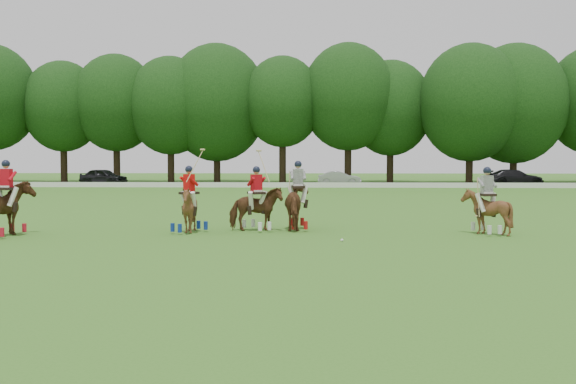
{
  "coord_description": "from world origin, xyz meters",
  "views": [
    {
      "loc": [
        3.18,
        -17.3,
        2.54
      ],
      "look_at": [
        2.31,
        4.2,
        1.4
      ],
      "focal_mm": 40.0,
      "sensor_mm": 36.0,
      "label": 1
    }
  ],
  "objects_px": {
    "car_left": "(104,177)",
    "polo_red_b": "(256,208)",
    "polo_stripe_a": "(298,204)",
    "polo_red_a": "(7,208)",
    "polo_stripe_b": "(486,210)",
    "polo_red_c": "(189,209)",
    "polo_ball": "(342,240)",
    "car_mid": "(339,178)",
    "car_right": "(515,178)"
  },
  "relations": [
    {
      "from": "car_left",
      "to": "polo_red_b",
      "type": "bearing_deg",
      "value": -138.31
    },
    {
      "from": "car_left",
      "to": "polo_stripe_a",
      "type": "relative_size",
      "value": 1.87
    },
    {
      "from": "polo_red_a",
      "to": "polo_stripe_b",
      "type": "distance_m",
      "value": 15.71
    },
    {
      "from": "car_left",
      "to": "polo_red_c",
      "type": "bearing_deg",
      "value": -141.49
    },
    {
      "from": "car_left",
      "to": "polo_stripe_b",
      "type": "height_order",
      "value": "polo_stripe_b"
    },
    {
      "from": "polo_stripe_a",
      "to": "polo_ball",
      "type": "relative_size",
      "value": 27.11
    },
    {
      "from": "car_mid",
      "to": "car_left",
      "type": "bearing_deg",
      "value": 90.44
    },
    {
      "from": "car_right",
      "to": "car_left",
      "type": "bearing_deg",
      "value": 88.66
    },
    {
      "from": "polo_red_c",
      "to": "polo_stripe_b",
      "type": "bearing_deg",
      "value": -0.3
    },
    {
      "from": "car_left",
      "to": "polo_stripe_a",
      "type": "height_order",
      "value": "polo_stripe_a"
    },
    {
      "from": "polo_stripe_b",
      "to": "polo_ball",
      "type": "xyz_separation_m",
      "value": [
        -4.88,
        -2.03,
        -0.76
      ]
    },
    {
      "from": "polo_red_a",
      "to": "car_right",
      "type": "bearing_deg",
      "value": 54.27
    },
    {
      "from": "car_right",
      "to": "polo_red_c",
      "type": "xyz_separation_m",
      "value": [
        -22.72,
        -38.28,
        0.07
      ]
    },
    {
      "from": "car_mid",
      "to": "polo_stripe_a",
      "type": "bearing_deg",
      "value": 175.94
    },
    {
      "from": "polo_red_a",
      "to": "polo_red_b",
      "type": "bearing_deg",
      "value": 13.35
    },
    {
      "from": "polo_stripe_a",
      "to": "polo_stripe_b",
      "type": "xyz_separation_m",
      "value": [
        6.29,
        -1.19,
        -0.1
      ]
    },
    {
      "from": "car_left",
      "to": "polo_red_c",
      "type": "height_order",
      "value": "polo_red_c"
    },
    {
      "from": "car_right",
      "to": "polo_red_b",
      "type": "xyz_separation_m",
      "value": [
        -20.49,
        -37.64,
        0.05
      ]
    },
    {
      "from": "polo_ball",
      "to": "polo_red_a",
      "type": "bearing_deg",
      "value": 175.49
    },
    {
      "from": "car_mid",
      "to": "polo_red_c",
      "type": "height_order",
      "value": "polo_red_c"
    },
    {
      "from": "polo_red_b",
      "to": "polo_red_c",
      "type": "bearing_deg",
      "value": -163.79
    },
    {
      "from": "car_right",
      "to": "polo_stripe_a",
      "type": "relative_size",
      "value": 2.11
    },
    {
      "from": "polo_red_b",
      "to": "polo_red_a",
      "type": "bearing_deg",
      "value": -166.65
    },
    {
      "from": "car_right",
      "to": "polo_ball",
      "type": "xyz_separation_m",
      "value": [
        -17.64,
        -40.37,
        -0.7
      ]
    },
    {
      "from": "car_right",
      "to": "polo_red_c",
      "type": "bearing_deg",
      "value": 147.97
    },
    {
      "from": "polo_red_c",
      "to": "polo_red_b",
      "type": "bearing_deg",
      "value": 16.21
    },
    {
      "from": "polo_red_a",
      "to": "polo_red_b",
      "type": "xyz_separation_m",
      "value": [
        7.94,
        1.88,
        -0.12
      ]
    },
    {
      "from": "car_left",
      "to": "polo_red_b",
      "type": "relative_size",
      "value": 1.63
    },
    {
      "from": "polo_red_c",
      "to": "polo_stripe_b",
      "type": "xyz_separation_m",
      "value": [
        9.96,
        -0.05,
        -0.02
      ]
    },
    {
      "from": "polo_stripe_b",
      "to": "polo_red_a",
      "type": "bearing_deg",
      "value": -175.68
    },
    {
      "from": "polo_red_a",
      "to": "polo_red_c",
      "type": "height_order",
      "value": "polo_red_c"
    },
    {
      "from": "polo_stripe_b",
      "to": "polo_red_b",
      "type": "bearing_deg",
      "value": 174.82
    },
    {
      "from": "polo_stripe_a",
      "to": "polo_ball",
      "type": "height_order",
      "value": "polo_stripe_a"
    },
    {
      "from": "car_right",
      "to": "polo_ball",
      "type": "bearing_deg",
      "value": 155.06
    },
    {
      "from": "car_mid",
      "to": "polo_red_b",
      "type": "distance_m",
      "value": 37.89
    },
    {
      "from": "polo_stripe_a",
      "to": "polo_stripe_b",
      "type": "relative_size",
      "value": 1.09
    },
    {
      "from": "polo_red_a",
      "to": "car_mid",
      "type": "bearing_deg",
      "value": 72.71
    },
    {
      "from": "polo_stripe_b",
      "to": "car_mid",
      "type": "bearing_deg",
      "value": 95.02
    },
    {
      "from": "car_left",
      "to": "polo_stripe_b",
      "type": "relative_size",
      "value": 2.03
    },
    {
      "from": "polo_red_c",
      "to": "polo_stripe_b",
      "type": "relative_size",
      "value": 1.26
    },
    {
      "from": "car_left",
      "to": "polo_stripe_b",
      "type": "bearing_deg",
      "value": -129.98
    },
    {
      "from": "car_mid",
      "to": "polo_red_a",
      "type": "xyz_separation_m",
      "value": [
        -12.3,
        -39.52,
        0.25
      ]
    },
    {
      "from": "car_right",
      "to": "polo_red_b",
      "type": "distance_m",
      "value": 42.85
    },
    {
      "from": "car_left",
      "to": "polo_red_c",
      "type": "distance_m",
      "value": 41.37
    },
    {
      "from": "car_right",
      "to": "polo_red_a",
      "type": "xyz_separation_m",
      "value": [
        -28.43,
        -39.52,
        0.17
      ]
    },
    {
      "from": "car_mid",
      "to": "polo_red_b",
      "type": "height_order",
      "value": "polo_red_b"
    },
    {
      "from": "polo_stripe_a",
      "to": "car_right",
      "type": "bearing_deg",
      "value": 62.84
    },
    {
      "from": "polo_ball",
      "to": "polo_stripe_a",
      "type": "bearing_deg",
      "value": 113.72
    },
    {
      "from": "car_mid",
      "to": "polo_red_a",
      "type": "distance_m",
      "value": 41.39
    },
    {
      "from": "car_mid",
      "to": "polo_stripe_b",
      "type": "bearing_deg",
      "value": -174.54
    }
  ]
}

